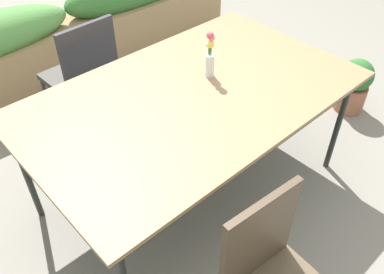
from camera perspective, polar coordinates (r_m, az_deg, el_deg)
name	(u,v)px	position (r m, az deg, el deg)	size (l,w,h in m)	color
ground_plane	(209,188)	(2.75, 2.34, -7.19)	(12.00, 12.00, 0.00)	gray
dining_table	(192,99)	(2.25, 0.00, 5.36)	(1.86, 1.15, 0.77)	#8C704C
chair_far_side	(84,73)	(2.94, -14.95, 8.72)	(0.44, 0.44, 0.94)	#393831
flower_vase	(210,55)	(2.31, 2.54, 11.42)	(0.05, 0.05, 0.27)	silver
planter_box	(72,34)	(3.83, -16.53, 13.65)	(3.34, 0.45, 0.81)	#9E7F56
potted_plant	(354,85)	(3.51, 21.81, 6.84)	(0.26, 0.26, 0.45)	#9E6047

